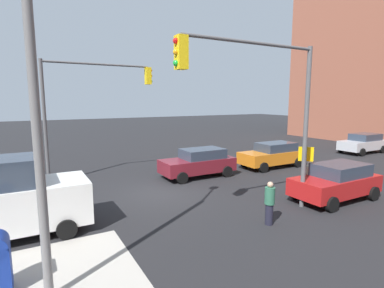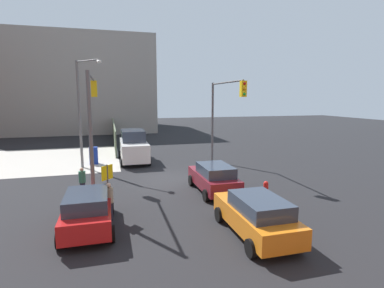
% 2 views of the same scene
% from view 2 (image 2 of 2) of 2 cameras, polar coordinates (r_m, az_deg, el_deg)
% --- Properties ---
extents(ground_plane, '(120.00, 120.00, 0.00)m').
position_cam_2_polar(ground_plane, '(19.78, -4.27, -6.76)').
color(ground_plane, black).
extents(sidewalk_corner, '(12.00, 12.00, 0.01)m').
position_cam_2_polar(sidewalk_corner, '(28.72, -25.90, -2.72)').
color(sidewalk_corner, '#ADA89E').
rests_on(sidewalk_corner, ground).
extents(construction_fence, '(18.58, 0.12, 2.40)m').
position_cam_2_polar(construction_fence, '(36.24, -14.61, 2.01)').
color(construction_fence, '#56664C').
rests_on(construction_fence, ground).
extents(building_loft_east, '(20.00, 24.00, 14.56)m').
position_cam_2_polar(building_loft_east, '(54.98, -21.02, 10.28)').
color(building_loft_east, '#9E9B93').
rests_on(building_loft_east, ground).
extents(traffic_signal_nw_corner, '(6.01, 0.36, 6.50)m').
position_cam_2_polar(traffic_signal_nw_corner, '(16.56, -18.48, 6.15)').
color(traffic_signal_nw_corner, '#59595B').
rests_on(traffic_signal_nw_corner, ground).
extents(traffic_signal_se_corner, '(6.10, 0.36, 6.50)m').
position_cam_2_polar(traffic_signal_se_corner, '(22.40, 5.96, 7.14)').
color(traffic_signal_se_corner, '#59595B').
rests_on(traffic_signal_se_corner, ground).
extents(street_lamp_corner, '(2.16, 1.89, 8.00)m').
position_cam_2_polar(street_lamp_corner, '(23.72, -20.17, 6.82)').
color(street_lamp_corner, slate).
rests_on(street_lamp_corner, ground).
extents(warning_sign_two_way, '(0.48, 0.48, 2.40)m').
position_cam_2_polar(warning_sign_two_way, '(13.80, -15.79, -6.90)').
color(warning_sign_two_way, '#4C4C4C').
rests_on(warning_sign_two_way, ground).
extents(mailbox_blue, '(0.56, 0.64, 1.43)m').
position_cam_2_polar(mailbox_blue, '(25.36, -18.23, -1.95)').
color(mailbox_blue, navy).
rests_on(mailbox_blue, ground).
extents(fire_hydrant, '(0.26, 0.26, 0.94)m').
position_cam_2_polar(fire_hydrant, '(16.51, 13.87, -8.41)').
color(fire_hydrant, red).
rests_on(fire_hydrant, ground).
extents(hatchback_orange, '(4.45, 2.02, 1.62)m').
position_cam_2_polar(hatchback_orange, '(12.08, 12.12, -13.03)').
color(hatchback_orange, orange).
rests_on(hatchback_orange, ground).
extents(sedan_maroon, '(4.31, 2.02, 1.62)m').
position_cam_2_polar(sedan_maroon, '(17.01, 4.17, -6.40)').
color(sedan_maroon, maroon).
rests_on(sedan_maroon, ground).
extents(coupe_red, '(4.19, 2.02, 1.62)m').
position_cam_2_polar(coupe_red, '(13.00, -19.22, -11.74)').
color(coupe_red, '#B21919').
rests_on(coupe_red, ground).
extents(van_white_delivery, '(5.40, 2.32, 2.62)m').
position_cam_2_polar(van_white_delivery, '(25.51, -11.07, -0.43)').
color(van_white_delivery, white).
rests_on(van_white_delivery, ground).
extents(pedestrian_crossing, '(0.36, 0.36, 1.68)m').
position_cam_2_polar(pedestrian_crossing, '(13.65, -15.49, -10.44)').
color(pedestrian_crossing, '#9E937A').
rests_on(pedestrian_crossing, ground).
extents(pedestrian_waiting, '(0.36, 0.36, 1.58)m').
position_cam_2_polar(pedestrian_waiting, '(17.37, -20.15, -6.70)').
color(pedestrian_waiting, '#2D664C').
rests_on(pedestrian_waiting, ground).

